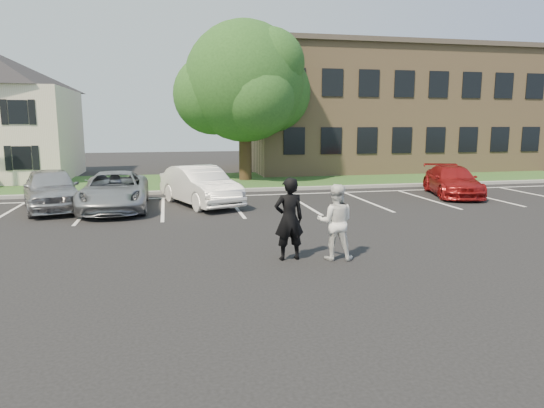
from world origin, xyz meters
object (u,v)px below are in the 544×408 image
at_px(man_black_suit, 289,219).
at_px(car_red_compact, 452,181).
at_px(man_white_shirt, 335,222).
at_px(office_building, 400,110).
at_px(car_silver_west, 51,189).
at_px(tree, 246,85).
at_px(car_silver_minivan, 115,191).
at_px(car_white_sedan, 200,186).

xyz_separation_m(man_black_suit, car_red_compact, (9.80, 8.51, -0.34)).
distance_m(man_black_suit, man_white_shirt, 1.13).
distance_m(office_building, car_silver_west, 24.99).
relative_size(tree, car_silver_west, 1.89).
bearing_deg(car_silver_minivan, man_white_shirt, -55.02).
relative_size(office_building, car_red_compact, 4.89).
distance_m(car_silver_west, car_white_sedan, 5.62).
bearing_deg(man_black_suit, car_silver_minivan, -62.74).
bearing_deg(man_white_shirt, office_building, -102.37).
bearing_deg(man_black_suit, car_silver_west, -53.81).
distance_m(tree, car_silver_west, 12.47).
relative_size(office_building, car_silver_west, 4.80).
xyz_separation_m(car_silver_west, car_silver_minivan, (2.37, -0.57, -0.07)).
xyz_separation_m(office_building, car_white_sedan, (-15.31, -13.39, -3.38)).
relative_size(car_silver_west, car_red_compact, 1.02).
distance_m(tree, car_red_compact, 12.15).
relative_size(man_white_shirt, car_red_compact, 0.40).
xyz_separation_m(office_building, tree, (-12.16, -5.64, 1.19)).
relative_size(office_building, man_black_suit, 11.13).
height_order(tree, man_black_suit, tree).
bearing_deg(man_white_shirt, tree, -74.17).
xyz_separation_m(man_white_shirt, car_silver_minivan, (-5.92, 8.18, -0.20)).
bearing_deg(car_silver_minivan, car_silver_west, 165.66).
bearing_deg(man_black_suit, office_building, -126.10).
relative_size(tree, car_red_compact, 1.92).
distance_m(car_silver_minivan, car_white_sedan, 3.28).
bearing_deg(man_white_shirt, car_silver_west, -29.03).
bearing_deg(car_silver_west, car_white_sedan, -17.85).
xyz_separation_m(tree, man_black_suit, (-1.59, -16.14, -4.34)).
distance_m(office_building, man_white_shirt, 25.57).
height_order(man_black_suit, man_white_shirt, man_black_suit).
height_order(office_building, car_red_compact, office_building).
bearing_deg(car_red_compact, office_building, 89.78).
bearing_deg(car_silver_west, office_building, 16.10).
relative_size(car_silver_minivan, car_red_compact, 1.14).
bearing_deg(tree, car_silver_west, -139.10).
relative_size(office_building, car_silver_minivan, 4.31).
bearing_deg(office_building, car_white_sedan, -138.83).
height_order(office_building, tree, tree).
height_order(tree, car_white_sedan, tree).
relative_size(car_white_sedan, car_red_compact, 1.03).
distance_m(tree, man_white_shirt, 16.94).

